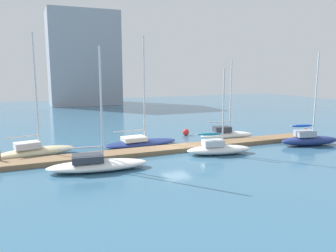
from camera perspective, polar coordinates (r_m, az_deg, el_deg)
ground_plane at (r=31.03m, az=1.44°, el=-4.21°), size 120.00×120.00×0.00m
dock_pier at (r=30.99m, az=1.44°, el=-3.86°), size 30.55×2.10×0.39m
dock_piling_far_end at (r=38.69m, az=22.54°, el=-1.26°), size 0.28×0.28×1.23m
sailboat_0 at (r=30.75m, az=-21.94°, el=-3.93°), size 6.91×3.30×10.49m
sailboat_1 at (r=25.37m, az=-12.14°, el=-6.38°), size 7.66×3.18×9.09m
sailboat_2 at (r=32.69m, az=-4.77°, el=-2.71°), size 7.60×2.95×10.58m
sailboat_3 at (r=29.86m, az=8.63°, el=-3.78°), size 6.15×3.02×7.53m
sailboat_4 at (r=36.35m, az=10.02°, el=-1.38°), size 6.17×2.82×8.45m
sailboat_5 at (r=35.87m, az=23.12°, el=-2.06°), size 6.32×2.92×9.12m
mooring_buoy_red at (r=38.09m, az=3.08°, el=-1.06°), size 0.75×0.75×0.75m
harbor_building_distant at (r=76.20m, az=-14.37°, el=11.16°), size 14.65×10.43×19.82m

